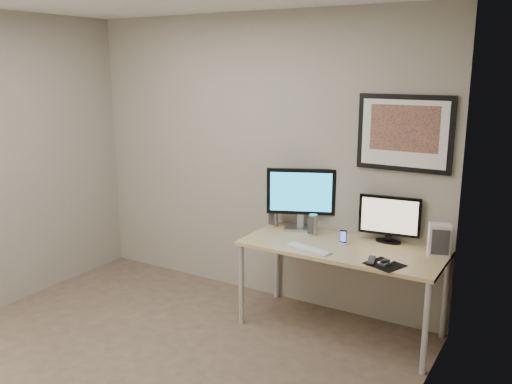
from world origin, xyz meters
TOP-DOWN VIEW (x-y plane):
  - floor at (0.00, 0.00)m, footprint 3.60×3.60m
  - room at (0.00, 0.45)m, footprint 3.60×3.60m
  - desk at (1.00, 1.35)m, footprint 1.60×0.70m
  - framed_art at (1.35, 1.68)m, footprint 0.75×0.04m
  - monitor_large at (0.51, 1.59)m, footprint 0.56×0.29m
  - monitor_tv at (1.29, 1.63)m, footprint 0.49×0.14m
  - speaker_left at (0.25, 1.58)m, footprint 0.08×0.08m
  - speaker_right at (0.67, 1.50)m, footprint 0.08×0.08m
  - phone_dock at (0.99, 1.40)m, footprint 0.06×0.06m
  - keyboard at (0.81, 1.13)m, footprint 0.41×0.19m
  - mousepad at (1.42, 1.12)m, footprint 0.31×0.29m
  - mouse at (1.42, 1.12)m, footprint 0.09×0.12m
  - remote at (1.32, 1.12)m, footprint 0.09×0.19m
  - fan_unit at (1.71, 1.52)m, footprint 0.19×0.17m

SIDE VIEW (x-z plane):
  - floor at x=0.00m, z-range 0.00..0.00m
  - desk at x=1.00m, z-range 0.30..1.03m
  - mousepad at x=1.42m, z-range 0.73..0.73m
  - keyboard at x=0.81m, z-range 0.73..0.74m
  - remote at x=1.32m, z-range 0.73..0.75m
  - mouse at x=1.42m, z-range 0.73..0.77m
  - phone_dock at x=0.99m, z-range 0.73..0.85m
  - speaker_right at x=0.67m, z-range 0.73..0.91m
  - speaker_left at x=0.25m, z-range 0.73..0.92m
  - fan_unit at x=1.71m, z-range 0.73..0.98m
  - monitor_tv at x=1.29m, z-range 0.74..1.13m
  - monitor_large at x=0.51m, z-range 0.76..1.30m
  - framed_art at x=1.35m, z-range 1.32..1.92m
  - room at x=0.00m, z-range -0.16..3.44m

